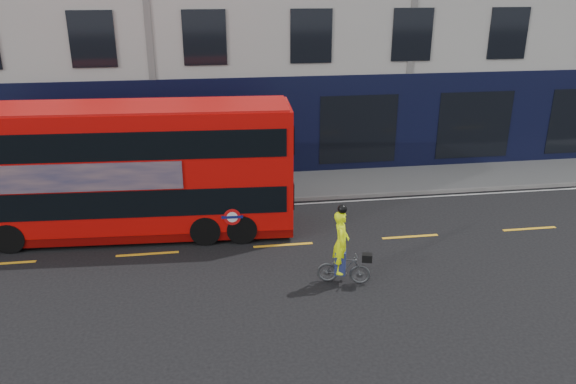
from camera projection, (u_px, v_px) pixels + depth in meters
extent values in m
plane|color=black|center=(143.00, 279.00, 14.97)|extent=(120.00, 120.00, 0.00)
cube|color=slate|center=(159.00, 192.00, 20.97)|extent=(60.00, 3.00, 0.12)
cube|color=gray|center=(156.00, 207.00, 19.58)|extent=(60.00, 0.12, 0.13)
cube|color=black|center=(157.00, 132.00, 21.65)|extent=(50.00, 0.08, 4.00)
cube|color=silver|center=(155.00, 212.00, 19.32)|extent=(58.00, 0.10, 0.01)
cube|color=red|center=(125.00, 166.00, 16.96)|extent=(10.15, 2.83, 3.60)
cube|color=#680504|center=(131.00, 225.00, 17.65)|extent=(10.15, 2.79, 0.27)
cube|color=black|center=(127.00, 191.00, 17.24)|extent=(9.75, 2.85, 0.82)
cube|color=black|center=(122.00, 136.00, 16.63)|extent=(9.75, 2.85, 0.82)
cube|color=#AB0E0B|center=(118.00, 107.00, 16.32)|extent=(9.94, 2.73, 0.07)
cube|color=black|center=(290.00, 186.00, 17.68)|extent=(0.15, 2.05, 0.82)
cube|color=black|center=(290.00, 132.00, 17.07)|extent=(0.15, 2.05, 0.82)
cube|color=#916964|center=(84.00, 178.00, 15.77)|extent=(5.47, 0.34, 0.82)
cylinder|color=red|center=(232.00, 217.00, 16.61)|extent=(0.51, 0.05, 0.51)
cylinder|color=white|center=(232.00, 217.00, 16.60)|extent=(0.33, 0.04, 0.33)
cube|color=#0C1459|center=(232.00, 217.00, 16.60)|extent=(0.64, 0.06, 0.08)
cylinder|color=black|center=(241.00, 215.00, 17.88)|extent=(1.04, 2.38, 0.91)
cylinder|color=black|center=(207.00, 217.00, 17.79)|extent=(1.04, 2.38, 0.91)
cylinder|color=black|center=(22.00, 223.00, 17.30)|extent=(1.04, 2.38, 0.91)
imported|color=#474A4C|center=(344.00, 268.00, 14.67)|extent=(1.46, 0.78, 0.84)
imported|color=#D8F20A|center=(341.00, 242.00, 14.42)|extent=(0.56, 0.71, 1.69)
cube|color=black|center=(367.00, 258.00, 14.47)|extent=(0.31, 0.27, 0.21)
cube|color=navy|center=(340.00, 262.00, 14.62)|extent=(0.37, 0.42, 0.65)
sphere|color=black|center=(342.00, 209.00, 14.09)|extent=(0.24, 0.24, 0.24)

